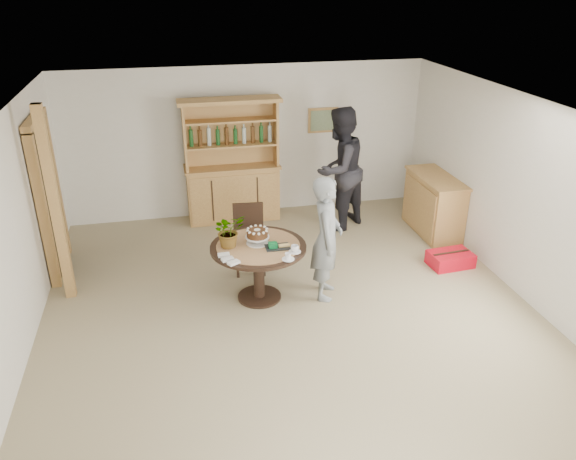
# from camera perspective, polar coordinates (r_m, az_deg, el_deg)

# --- Properties ---
(ground) EXTENTS (7.00, 7.00, 0.00)m
(ground) POSITION_cam_1_polar(r_m,az_deg,el_deg) (6.87, 0.62, -9.20)
(ground) COLOR tan
(ground) RESTS_ON ground
(room_shell) EXTENTS (6.04, 7.04, 2.52)m
(room_shell) POSITION_cam_1_polar(r_m,az_deg,el_deg) (6.08, 0.71, 4.55)
(room_shell) COLOR white
(room_shell) RESTS_ON ground
(doorway) EXTENTS (0.13, 1.10, 2.18)m
(doorway) POSITION_cam_1_polar(r_m,az_deg,el_deg) (8.19, -23.24, 3.22)
(doorway) COLOR black
(doorway) RESTS_ON ground
(pine_post) EXTENTS (0.12, 0.12, 2.50)m
(pine_post) POSITION_cam_1_polar(r_m,az_deg,el_deg) (7.36, -22.58, 2.20)
(pine_post) COLOR tan
(pine_post) RESTS_ON ground
(hutch) EXTENTS (1.62, 0.54, 2.04)m
(hutch) POSITION_cam_1_polar(r_m,az_deg,el_deg) (9.38, -5.65, 5.10)
(hutch) COLOR tan
(hutch) RESTS_ON ground
(sideboard) EXTENTS (0.54, 1.26, 0.94)m
(sideboard) POSITION_cam_1_polar(r_m,az_deg,el_deg) (9.20, 14.60, 2.52)
(sideboard) COLOR tan
(sideboard) RESTS_ON ground
(dining_table) EXTENTS (1.20, 1.20, 0.76)m
(dining_table) POSITION_cam_1_polar(r_m,az_deg,el_deg) (7.03, -3.02, -2.67)
(dining_table) COLOR black
(dining_table) RESTS_ON ground
(dining_chair) EXTENTS (0.46, 0.46, 0.95)m
(dining_chair) POSITION_cam_1_polar(r_m,az_deg,el_deg) (7.79, -3.99, -0.35)
(dining_chair) COLOR black
(dining_chair) RESTS_ON ground
(birthday_cake) EXTENTS (0.30, 0.30, 0.20)m
(birthday_cake) POSITION_cam_1_polar(r_m,az_deg,el_deg) (6.95, -3.14, -0.45)
(birthday_cake) COLOR white
(birthday_cake) RESTS_ON dining_table
(flower_vase) EXTENTS (0.47, 0.44, 0.42)m
(flower_vase) POSITION_cam_1_polar(r_m,az_deg,el_deg) (6.87, -6.04, -0.06)
(flower_vase) COLOR #3F7233
(flower_vase) RESTS_ON dining_table
(gift_tray) EXTENTS (0.30, 0.20, 0.08)m
(gift_tray) POSITION_cam_1_polar(r_m,az_deg,el_deg) (6.87, -1.11, -1.63)
(gift_tray) COLOR black
(gift_tray) RESTS_ON dining_table
(coffee_cup_a) EXTENTS (0.15, 0.15, 0.09)m
(coffee_cup_a) POSITION_cam_1_polar(r_m,az_deg,el_deg) (6.76, 0.69, -1.95)
(coffee_cup_a) COLOR white
(coffee_cup_a) RESTS_ON dining_table
(coffee_cup_b) EXTENTS (0.15, 0.15, 0.08)m
(coffee_cup_b) POSITION_cam_1_polar(r_m,az_deg,el_deg) (6.59, 0.01, -2.74)
(coffee_cup_b) COLOR white
(coffee_cup_b) RESTS_ON dining_table
(napkins) EXTENTS (0.24, 0.33, 0.03)m
(napkins) POSITION_cam_1_polar(r_m,az_deg,el_deg) (6.62, -6.09, -2.94)
(napkins) COLOR white
(napkins) RESTS_ON dining_table
(teen_boy) EXTENTS (0.56, 0.68, 1.62)m
(teen_boy) POSITION_cam_1_polar(r_m,az_deg,el_deg) (7.02, 3.94, -0.86)
(teen_boy) COLOR gray
(teen_boy) RESTS_ON ground
(adult_person) EXTENTS (1.22, 1.17, 1.98)m
(adult_person) POSITION_cam_1_polar(r_m,az_deg,el_deg) (8.96, 5.22, 6.17)
(adult_person) COLOR black
(adult_person) RESTS_ON ground
(red_suitcase) EXTENTS (0.63, 0.45, 0.21)m
(red_suitcase) POSITION_cam_1_polar(r_m,az_deg,el_deg) (8.35, 16.17, -2.85)
(red_suitcase) COLOR red
(red_suitcase) RESTS_ON ground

